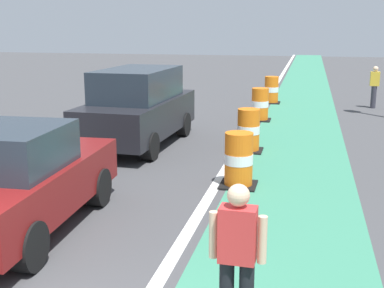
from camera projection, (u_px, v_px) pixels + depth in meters
name	position (u px, v px, depth m)	size (l,w,h in m)	color
bike_lane_strip	(299.00, 130.00, 15.80)	(2.50, 80.00, 0.01)	#387F60
lane_divider_stripe	(250.00, 128.00, 16.13)	(0.20, 80.00, 0.01)	silver
skateboarder_on_lane	(237.00, 260.00, 5.05)	(0.57, 0.81, 1.69)	black
parked_sedan_nearest	(15.00, 180.00, 7.92)	(2.05, 4.17, 1.70)	maroon
parked_suv_second	(138.00, 107.00, 13.60)	(2.07, 4.67, 2.04)	black
traffic_barrel_front	(239.00, 160.00, 10.22)	(0.73, 0.73, 1.09)	orange
traffic_barrel_mid	(248.00, 131.00, 13.05)	(0.73, 0.73, 1.09)	orange
traffic_barrel_back	(260.00, 105.00, 17.24)	(0.73, 0.73, 1.09)	orange
traffic_barrel_far	(271.00, 90.00, 21.05)	(0.73, 0.73, 1.09)	orange
pedestrian_waiting	(374.00, 86.00, 19.71)	(0.34, 0.20, 1.61)	#33333D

